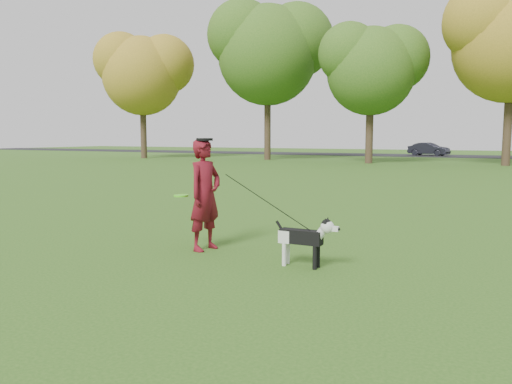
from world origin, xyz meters
The scene contains 7 objects.
ground centered at (0.00, 0.00, 0.00)m, with size 120.00×120.00×0.00m, color #285116.
road centered at (0.00, 40.00, 0.01)m, with size 120.00×7.00×0.02m, color black.
man centered at (-0.26, -0.37, 0.87)m, with size 0.63×0.42×1.74m, color maroon.
dog centered at (1.53, -0.66, 0.43)m, with size 0.93×0.19×0.71m.
car_mid centered at (-2.14, 40.00, 0.60)m, with size 1.23×3.53×1.16m, color black.
man_held_items centered at (0.88, -0.54, 0.85)m, with size 2.40×0.42×1.27m.
tree_row centered at (-1.43, 26.07, 7.41)m, with size 51.74×8.86×12.01m.
Camera 1 is at (3.87, -6.91, 1.78)m, focal length 35.00 mm.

